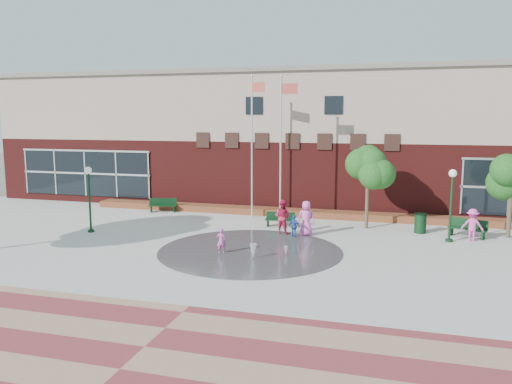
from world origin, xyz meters
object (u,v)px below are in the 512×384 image
(bench_left, at_px, (163,208))
(trash_can, at_px, (420,223))
(flagpole_left, at_px, (253,140))
(flagpole_right, at_px, (281,142))
(child_splash, at_px, (221,241))

(bench_left, bearing_deg, trash_can, -24.55)
(bench_left, distance_m, trash_can, 15.84)
(flagpole_left, bearing_deg, trash_can, 12.54)
(flagpole_right, height_order, child_splash, flagpole_right)
(child_splash, bearing_deg, flagpole_left, -96.10)
(bench_left, height_order, child_splash, child_splash)
(bench_left, bearing_deg, child_splash, -68.27)
(flagpole_left, distance_m, flagpole_right, 2.23)
(trash_can, bearing_deg, flagpole_right, 176.63)
(bench_left, xyz_separation_m, child_splash, (6.97, -8.31, 0.29))
(flagpole_left, bearing_deg, bench_left, -161.73)
(bench_left, relative_size, child_splash, 1.58)
(trash_can, xyz_separation_m, child_splash, (-8.78, -6.57, 0.04))
(child_splash, bearing_deg, flagpole_right, -111.38)
(flagpole_left, relative_size, child_splash, 7.36)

